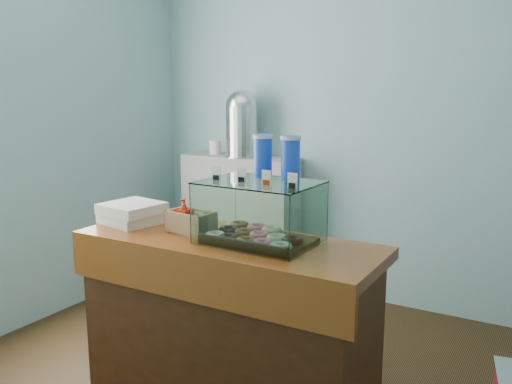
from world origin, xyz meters
The scene contains 8 objects.
ground centered at (0.00, 0.00, 0.00)m, with size 3.50×3.50×0.00m, color black.
room_shell centered at (0.03, 0.01, 1.71)m, with size 3.54×3.04×2.82m.
counter centered at (0.00, -0.25, 0.46)m, with size 1.60×0.60×0.90m.
back_shelf centered at (-0.90, 1.32, 0.55)m, with size 1.00×0.32×1.10m, color #959598.
display_case centered at (0.17, -0.19, 1.07)m, with size 0.57×0.43×0.53m.
condiment_crate centered at (-0.23, -0.25, 0.96)m, with size 0.27×0.18×0.18m.
pastry_boxes centered at (-0.65, -0.25, 0.96)m, with size 0.35×0.35×0.12m.
coffee_urn centered at (-0.87, 1.30, 1.39)m, with size 0.30×0.30×0.55m.
Camera 1 is at (1.47, -2.48, 1.66)m, focal length 38.00 mm.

